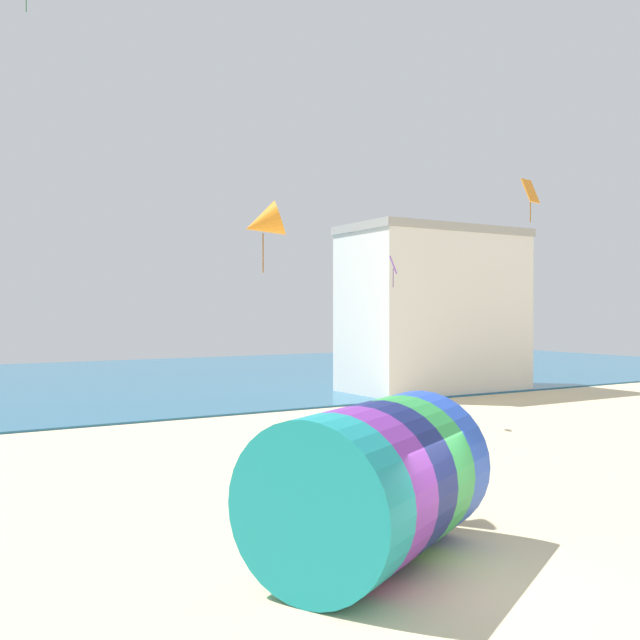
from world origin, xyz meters
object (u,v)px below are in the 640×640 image
object	(u,v)px
giant_inflatable_tube	(373,483)
kite_orange_delta	(263,224)
kite_handler	(429,482)
kite_purple_diamond	(393,266)
kite_orange_diamond	(530,192)

from	to	relation	value
giant_inflatable_tube	kite_orange_delta	bearing A→B (deg)	92.21
kite_handler	kite_orange_delta	distance (m)	7.47
giant_inflatable_tube	kite_purple_diamond	distance (m)	17.78
kite_purple_diamond	kite_orange_delta	xyz separation A→B (m)	(-10.63, -8.85, 0.20)
kite_purple_diamond	kite_orange_diamond	bearing A→B (deg)	-103.37
kite_handler	kite_purple_diamond	bearing A→B (deg)	56.75
kite_handler	kite_orange_delta	world-z (taller)	kite_orange_delta
kite_purple_diamond	kite_orange_delta	bearing A→B (deg)	-140.23
kite_purple_diamond	kite_orange_delta	distance (m)	13.83
kite_handler	kite_orange_diamond	size ratio (longest dim) A/B	1.36
giant_inflatable_tube	kite_orange_delta	distance (m)	7.15
kite_orange_diamond	kite_purple_diamond	distance (m)	10.28
kite_orange_delta	kite_orange_diamond	bearing A→B (deg)	-7.13
kite_orange_delta	kite_purple_diamond	bearing A→B (deg)	39.77
giant_inflatable_tube	kite_orange_diamond	bearing A→B (deg)	23.10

